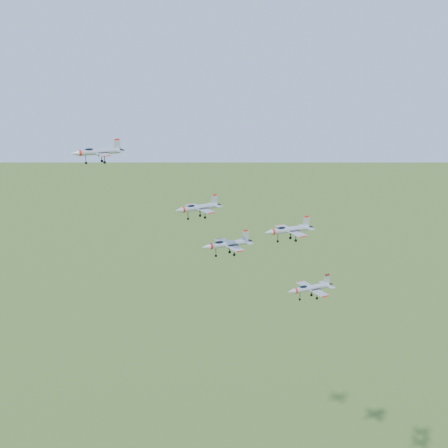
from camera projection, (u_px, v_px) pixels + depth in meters
jet_lead at (97, 152)px, 131.32m from camera, size 11.90×9.88×3.18m
jet_left_high at (198, 208)px, 131.39m from camera, size 11.32×9.28×3.04m
jet_right_high at (289, 230)px, 118.00m from camera, size 10.85×9.04×2.90m
jet_left_low at (227, 244)px, 143.64m from camera, size 13.26×11.03×3.54m
jet_right_low at (310, 288)px, 127.68m from camera, size 11.26×9.37×3.01m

